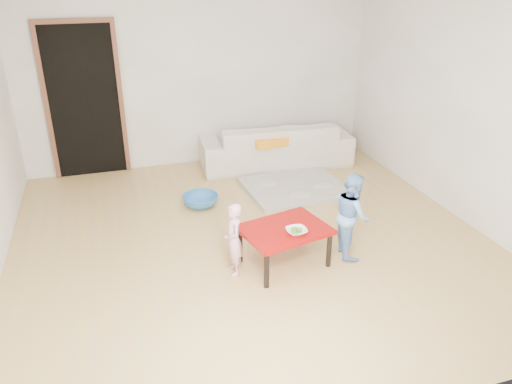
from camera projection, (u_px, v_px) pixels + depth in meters
name	position (u px, v px, depth m)	size (l,w,h in m)	color
floor	(251.00, 239.00, 5.44)	(5.00, 5.00, 0.01)	tan
back_wall	(200.00, 75.00, 7.07)	(5.00, 0.02, 2.60)	white
right_wall	(464.00, 105.00, 5.58)	(0.02, 5.00, 2.60)	white
doorway	(85.00, 103.00, 6.74)	(1.02, 0.08, 2.11)	brown
sofa	(275.00, 143.00, 7.36)	(2.19, 0.86, 0.64)	beige
cushion	(267.00, 140.00, 7.00)	(0.47, 0.42, 0.13)	orange
red_table	(284.00, 246.00, 4.91)	(0.81, 0.61, 0.41)	#900907
bowl	(297.00, 231.00, 4.71)	(0.20, 0.20, 0.05)	white
broccoli	(297.00, 231.00, 4.71)	(0.12, 0.12, 0.06)	#2D5919
child_pink	(234.00, 240.00, 4.70)	(0.27, 0.17, 0.73)	pink
child_blue	(352.00, 215.00, 5.00)	(0.43, 0.34, 0.89)	#65A0EB
basin	(200.00, 201.00, 6.16)	(0.44, 0.44, 0.14)	#2F6DB1
blanket	(295.00, 188.00, 6.61)	(1.28, 1.07, 0.06)	#B7AFA1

